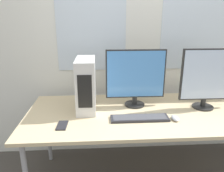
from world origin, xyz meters
TOP-DOWN VIEW (x-y plane):
  - wall_back at (0.00, 1.06)m, footprint 8.00×0.07m
  - desk at (0.00, 0.46)m, footprint 2.25×0.93m
  - pc_tower at (-0.60, 0.57)m, footprint 0.17×0.41m
  - monitor_main at (-0.14, 0.61)m, footprint 0.55×0.19m
  - monitor_right_near at (0.49, 0.52)m, footprint 0.48×0.19m
  - keyboard at (-0.15, 0.31)m, footprint 0.48×0.13m
  - mouse at (0.15, 0.28)m, footprint 0.06×0.11m
  - cell_phone at (-0.78, 0.23)m, footprint 0.08×0.15m

SIDE VIEW (x-z plane):
  - desk at x=0.00m, z-range 0.33..1.07m
  - cell_phone at x=-0.78m, z-range 0.74..0.75m
  - keyboard at x=-0.15m, z-range 0.74..0.76m
  - mouse at x=0.15m, z-range 0.74..0.77m
  - pc_tower at x=-0.60m, z-range 0.74..1.21m
  - monitor_main at x=-0.14m, z-range 0.76..1.30m
  - monitor_right_near at x=0.49m, z-range 0.75..1.31m
  - wall_back at x=0.00m, z-range 0.00..2.70m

